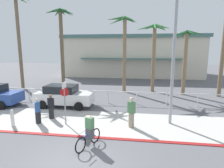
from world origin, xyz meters
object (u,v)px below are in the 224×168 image
at_px(stop_sign_bike_lane, 65,97).
at_px(streetlight_curb, 175,52).
at_px(car_white_1, 64,95).
at_px(pedestrian_2, 131,113).
at_px(palm_tree_3, 124,36).
at_px(cyclist_blue_0, 89,132).
at_px(palm_tree_1, 18,20).
at_px(pedestrian_0, 51,108).
at_px(pedestrian_1, 38,112).
at_px(palm_tree_4, 154,40).
at_px(bollard_0, 12,117).
at_px(palm_tree_5, 186,48).
at_px(palm_tree_2, 61,30).

bearing_deg(stop_sign_bike_lane, streetlight_curb, 7.20).
height_order(car_white_1, pedestrian_2, pedestrian_2).
distance_m(palm_tree_3, cyclist_blue_0, 12.77).
distance_m(stop_sign_bike_lane, car_white_1, 3.86).
relative_size(palm_tree_1, pedestrian_2, 5.67).
xyz_separation_m(pedestrian_0, pedestrian_1, (-0.42, -0.87, -0.02)).
relative_size(palm_tree_4, pedestrian_2, 3.87).
relative_size(stop_sign_bike_lane, streetlight_curb, 0.34).
bearing_deg(palm_tree_1, streetlight_curb, -30.79).
distance_m(palm_tree_4, cyclist_blue_0, 13.51).
bearing_deg(cyclist_blue_0, pedestrian_0, 136.84).
bearing_deg(car_white_1, stop_sign_bike_lane, -66.94).
distance_m(streetlight_curb, pedestrian_2, 4.19).
xyz_separation_m(stop_sign_bike_lane, palm_tree_4, (5.67, 9.85, 3.61)).
height_order(stop_sign_bike_lane, pedestrian_1, stop_sign_bike_lane).
bearing_deg(bollard_0, palm_tree_3, 60.73).
bearing_deg(palm_tree_4, streetlight_curb, -86.86).
relative_size(streetlight_curb, palm_tree_4, 1.09).
relative_size(bollard_0, palm_tree_5, 0.16).
height_order(cyclist_blue_0, pedestrian_0, pedestrian_0).
distance_m(palm_tree_5, pedestrian_0, 13.31).
bearing_deg(palm_tree_5, palm_tree_4, 161.65).
bearing_deg(pedestrian_2, car_white_1, 148.03).
height_order(palm_tree_3, pedestrian_1, palm_tree_3).
bearing_deg(cyclist_blue_0, bollard_0, 161.59).
distance_m(palm_tree_4, car_white_1, 10.55).
bearing_deg(cyclist_blue_0, car_white_1, 121.40).
relative_size(palm_tree_3, pedestrian_0, 4.75).
distance_m(palm_tree_5, pedestrian_2, 10.61).
distance_m(bollard_0, car_white_1, 4.41).
distance_m(palm_tree_1, car_white_1, 11.87).
xyz_separation_m(palm_tree_1, pedestrian_0, (7.70, -9.00, -6.83)).
xyz_separation_m(palm_tree_5, cyclist_blue_0, (-6.53, -11.21, -3.86)).
xyz_separation_m(palm_tree_2, pedestrian_2, (7.47, -8.44, -5.43)).
distance_m(palm_tree_2, car_white_1, 7.71).
bearing_deg(pedestrian_2, palm_tree_5, 61.74).
bearing_deg(pedestrian_1, pedestrian_0, 64.05).
distance_m(car_white_1, cyclist_blue_0, 6.80).
relative_size(bollard_0, pedestrian_1, 0.64).
xyz_separation_m(stop_sign_bike_lane, pedestrian_1, (-1.70, -0.07, -0.96)).
relative_size(palm_tree_4, cyclist_blue_0, 4.05).
height_order(bollard_0, pedestrian_0, pedestrian_0).
distance_m(car_white_1, pedestrian_0, 2.69).
height_order(bollard_0, palm_tree_3, palm_tree_3).
bearing_deg(pedestrian_2, streetlight_curb, 15.88).
relative_size(palm_tree_1, pedestrian_1, 6.47).
relative_size(palm_tree_1, palm_tree_3, 1.33).
height_order(bollard_0, cyclist_blue_0, cyclist_blue_0).
bearing_deg(palm_tree_2, cyclist_blue_0, -62.60).
bearing_deg(pedestrian_0, palm_tree_3, 65.43).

